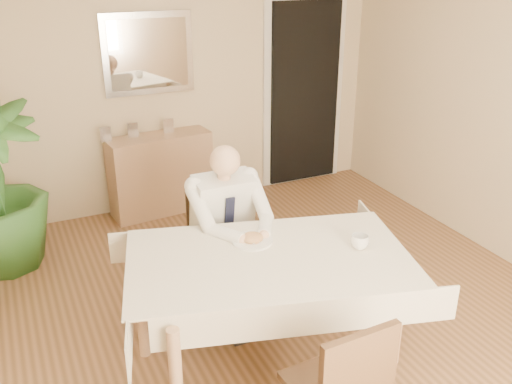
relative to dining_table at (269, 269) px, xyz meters
name	(u,v)px	position (x,y,z in m)	size (l,w,h in m)	color
room	(280,159)	(0.15, 0.17, 0.63)	(5.00, 5.02, 2.60)	brown
doorway	(304,94)	(1.70, 2.63, 0.33)	(0.96, 0.07, 2.10)	beige
mirror	(148,54)	(0.02, 2.64, 0.88)	(0.86, 0.04, 0.76)	silver
dining_table	(269,269)	(0.00, 0.00, 0.00)	(1.97, 1.45, 0.75)	#957354
chair_far	(218,238)	(0.00, 0.87, -0.21)	(0.44, 0.44, 0.82)	#3A2516
seated_man	(232,226)	(0.00, 0.59, 0.02)	(0.48, 0.72, 1.24)	white
plate	(252,241)	(-0.01, 0.22, 0.09)	(0.26, 0.26, 0.02)	white
food	(252,238)	(-0.01, 0.22, 0.11)	(0.14, 0.14, 0.06)	#986A3F
knife	(262,241)	(0.03, 0.16, 0.11)	(0.01, 0.01, 0.13)	silver
fork	(250,244)	(-0.05, 0.16, 0.11)	(0.01, 0.01, 0.13)	silver
coffee_mug	(360,242)	(0.56, -0.14, 0.13)	(0.11, 0.11, 0.09)	white
sideboard	(161,174)	(0.02, 2.49, -0.27)	(1.00, 0.34, 0.80)	#957354
photo_frame_left	(105,134)	(-0.47, 2.51, 0.20)	(0.10, 0.02, 0.14)	silver
photo_frame_center	(133,130)	(-0.21, 2.54, 0.20)	(0.10, 0.02, 0.14)	silver
photo_frame_right	(168,126)	(0.14, 2.54, 0.20)	(0.10, 0.02, 0.14)	silver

